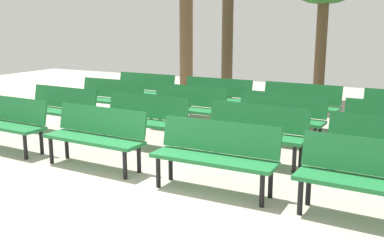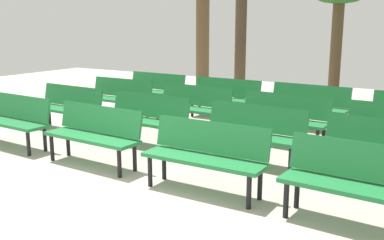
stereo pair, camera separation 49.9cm
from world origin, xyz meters
name	(u,v)px [view 2 (the right image)]	position (x,y,z in m)	size (l,w,h in m)	color
ground_plane	(54,216)	(0.00, 0.00, 0.00)	(24.00, 24.00, 0.00)	#B2A899
bench_r0_c0	(13,117)	(-2.82, 1.65, 0.50)	(1.62, 0.54, 0.87)	#1E7238
bench_r0_c1	(95,132)	(-0.91, 1.62, 0.50)	(1.62, 0.53, 0.87)	#1E7238
bench_r0_c2	(206,153)	(1.04, 1.56, 0.50)	(1.60, 0.49, 0.87)	#1E7238
bench_r0_c3	(360,180)	(2.90, 1.53, 0.50)	(1.62, 0.55, 0.87)	#1E7238
bench_r1_c0	(68,105)	(-2.87, 2.94, 0.50)	(1.62, 0.55, 0.87)	#1E7238
bench_r1_c1	(146,116)	(-0.93, 2.91, 0.50)	(1.61, 0.51, 0.87)	#1E7238
bench_r1_c2	(253,131)	(1.06, 2.93, 0.50)	(1.61, 0.53, 0.87)	#1E7238
bench_r2_c0	(119,96)	(-2.79, 4.35, 0.50)	(1.60, 0.49, 0.87)	#1E7238
bench_r2_c1	(193,105)	(-0.84, 4.28, 0.50)	(1.61, 0.53, 0.87)	#1E7238
bench_r2_c2	(283,116)	(1.06, 4.20, 0.50)	(1.62, 0.55, 0.87)	#1E7238
bench_r3_c0	(155,89)	(-2.78, 5.66, 0.50)	(1.62, 0.54, 0.87)	#1E7238
bench_r3_c1	(225,96)	(-0.82, 5.60, 0.50)	(1.60, 0.49, 0.87)	#1E7238
bench_r3_c2	(308,104)	(1.06, 5.60, 0.50)	(1.62, 0.55, 0.87)	#1E7238
tree_0	(203,34)	(-3.62, 9.39, 1.72)	(0.43, 0.43, 3.43)	brown
tree_2	(240,51)	(-1.44, 7.63, 1.36)	(0.30, 0.30, 2.72)	#4C3A28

